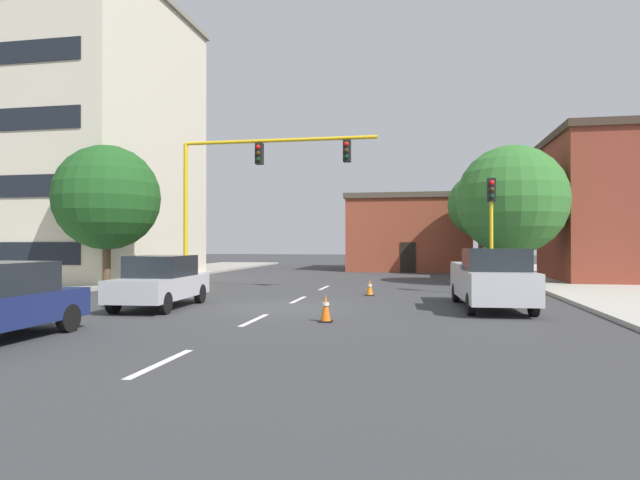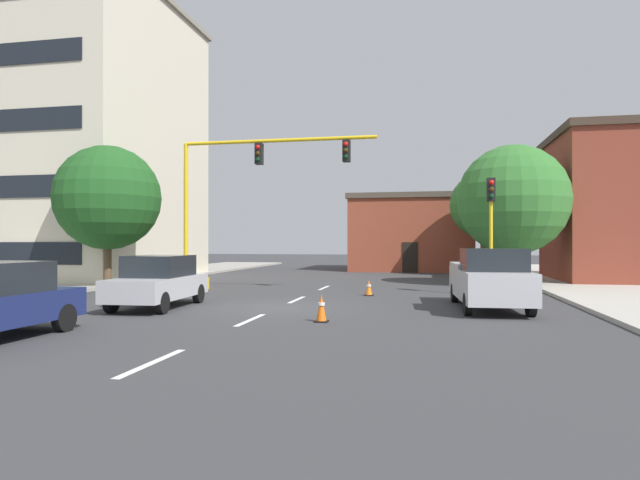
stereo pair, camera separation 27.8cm
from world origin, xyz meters
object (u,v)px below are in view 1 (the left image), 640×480
pickup_truck_silver (491,279)px  traffic_cone_roadside_b (370,288)px  traffic_signal_gantry (212,240)px  tree_right_far (481,205)px  traffic_light_pole_right (491,209)px  sedan_silver_mid_left (161,281)px  tree_left_near (107,198)px  tree_right_mid (512,200)px  traffic_cone_roadside_a (326,308)px

pickup_truck_silver → traffic_cone_roadside_b: size_ratio=8.54×
traffic_signal_gantry → tree_right_far: size_ratio=1.43×
traffic_light_pole_right → sedan_silver_mid_left: traffic_light_pole_right is taller
traffic_signal_gantry → tree_right_far: 19.18m
traffic_signal_gantry → traffic_cone_roadside_b: traffic_signal_gantry is taller
tree_left_near → tree_right_mid: tree_right_mid is taller
traffic_signal_gantry → tree_right_mid: 15.02m
traffic_cone_roadside_b → traffic_signal_gantry: bearing=170.3°
pickup_truck_silver → traffic_cone_roadside_a: (-4.82, -3.94, -0.59)m
traffic_cone_roadside_a → traffic_cone_roadside_b: traffic_cone_roadside_a is taller
traffic_signal_gantry → tree_right_far: traffic_signal_gantry is taller
tree_left_near → sedan_silver_mid_left: (5.92, -6.27, -3.39)m
traffic_signal_gantry → traffic_light_pole_right: 12.31m
traffic_signal_gantry → traffic_cone_roadside_a: 11.36m
traffic_signal_gantry → traffic_cone_roadside_a: (6.86, -8.84, -1.91)m
pickup_truck_silver → traffic_light_pole_right: bearing=82.8°
tree_right_far → sedan_silver_mid_left: 24.08m
tree_left_near → traffic_cone_roadside_a: (11.90, -8.44, -3.89)m
tree_left_near → tree_right_mid: size_ratio=0.95×
pickup_truck_silver → traffic_cone_roadside_b: (-4.33, 3.65, -0.66)m
traffic_signal_gantry → traffic_cone_roadside_a: size_ratio=12.61×
sedan_silver_mid_left → traffic_cone_roadside_b: (6.47, 5.42, -0.57)m
traffic_light_pole_right → tree_left_near: 17.30m
tree_right_mid → pickup_truck_silver: tree_right_mid is taller
traffic_cone_roadside_a → traffic_cone_roadside_b: size_ratio=1.20×
tree_left_near → sedan_silver_mid_left: tree_left_near is taller
tree_right_far → pickup_truck_silver: bearing=-95.0°
tree_right_far → sedan_silver_mid_left: (-12.41, -20.30, -3.75)m
traffic_light_pole_right → tree_right_far: tree_right_far is taller
traffic_light_pole_right → traffic_cone_roadside_a: 10.43m
sedan_silver_mid_left → traffic_light_pole_right: bearing=28.6°
traffic_cone_roadside_a → tree_left_near: bearing=144.7°
tree_right_mid → tree_left_near: bearing=-163.4°
tree_left_near → tree_right_mid: (18.97, 5.64, 0.05)m
traffic_signal_gantry → sedan_silver_mid_left: 6.88m
sedan_silver_mid_left → traffic_cone_roadside_a: (5.98, -2.17, -0.51)m
pickup_truck_silver → tree_right_far: bearing=85.0°
pickup_truck_silver → traffic_cone_roadside_b: bearing=139.9°
traffic_signal_gantry → tree_left_near: traffic_signal_gantry is taller
traffic_light_pole_right → tree_right_far: bearing=85.8°
sedan_silver_mid_left → traffic_cone_roadside_b: bearing=40.0°
tree_right_far → pickup_truck_silver: size_ratio=1.24×
traffic_signal_gantry → pickup_truck_silver: traffic_signal_gantry is taller
traffic_light_pole_right → tree_left_near: tree_left_near is taller
traffic_signal_gantry → sedan_silver_mid_left: traffic_signal_gantry is taller
tree_left_near → traffic_cone_roadside_a: bearing=-35.3°
traffic_cone_roadside_b → sedan_silver_mid_left: bearing=-140.0°
traffic_cone_roadside_a → traffic_signal_gantry: bearing=127.8°
traffic_light_pole_right → sedan_silver_mid_left: (-11.36, -6.20, -2.64)m
tree_right_mid → pickup_truck_silver: 10.91m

